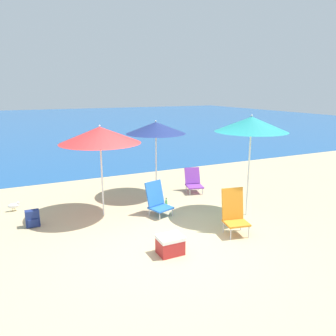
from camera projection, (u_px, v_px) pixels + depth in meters
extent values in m
plane|color=#C6B284|center=(165.00, 243.00, 6.22)|extent=(60.00, 60.00, 0.00)
cube|color=#1E5699|center=(42.00, 123.00, 28.31)|extent=(60.00, 40.00, 0.01)
cylinder|color=white|center=(102.00, 180.00, 7.41)|extent=(0.04, 0.04, 1.68)
cone|color=red|center=(100.00, 135.00, 7.17)|extent=(1.80, 1.80, 0.36)
sphere|color=white|center=(99.00, 126.00, 7.12)|extent=(0.04, 0.04, 0.04)
cylinder|color=white|center=(248.00, 174.00, 7.37)|extent=(0.04, 0.04, 1.94)
cone|color=teal|center=(251.00, 124.00, 7.11)|extent=(1.60, 1.60, 0.33)
sphere|color=white|center=(252.00, 116.00, 7.07)|extent=(0.04, 0.04, 0.04)
cylinder|color=white|center=(156.00, 165.00, 8.83)|extent=(0.04, 0.04, 1.70)
cone|color=navy|center=(156.00, 128.00, 8.59)|extent=(1.58, 1.58, 0.31)
sphere|color=white|center=(156.00, 121.00, 8.55)|extent=(0.04, 0.04, 0.04)
cylinder|color=silver|center=(231.00, 234.00, 6.31)|extent=(0.02, 0.02, 0.24)
cylinder|color=silver|center=(249.00, 232.00, 6.40)|extent=(0.02, 0.02, 0.24)
cylinder|color=silver|center=(223.00, 227.00, 6.64)|extent=(0.02, 0.02, 0.24)
cylinder|color=silver|center=(241.00, 225.00, 6.73)|extent=(0.02, 0.02, 0.24)
cube|color=orange|center=(236.00, 223.00, 6.49)|extent=(0.52, 0.49, 0.04)
cube|color=orange|center=(233.00, 203.00, 6.60)|extent=(0.47, 0.22, 0.64)
cylinder|color=silver|center=(190.00, 192.00, 8.98)|extent=(0.02, 0.02, 0.17)
cylinder|color=silver|center=(203.00, 191.00, 9.05)|extent=(0.02, 0.02, 0.17)
cylinder|color=silver|center=(186.00, 188.00, 9.37)|extent=(0.02, 0.02, 0.17)
cylinder|color=silver|center=(199.00, 187.00, 9.44)|extent=(0.02, 0.02, 0.17)
cube|color=purple|center=(194.00, 186.00, 9.19)|extent=(0.53, 0.57, 0.04)
cube|color=purple|center=(192.00, 175.00, 9.36)|extent=(0.46, 0.29, 0.45)
cylinder|color=silver|center=(160.00, 217.00, 7.26)|extent=(0.02, 0.02, 0.17)
cylinder|color=silver|center=(172.00, 212.00, 7.52)|extent=(0.02, 0.02, 0.17)
cylinder|color=silver|center=(149.00, 212.00, 7.52)|extent=(0.02, 0.02, 0.17)
cylinder|color=silver|center=(162.00, 208.00, 7.78)|extent=(0.02, 0.02, 0.17)
cube|color=blue|center=(161.00, 208.00, 7.50)|extent=(0.57, 0.55, 0.04)
cube|color=blue|center=(155.00, 193.00, 7.58)|extent=(0.49, 0.31, 0.56)
cube|color=navy|center=(33.00, 218.00, 6.92)|extent=(0.28, 0.16, 0.36)
cube|color=navy|center=(33.00, 223.00, 6.85)|extent=(0.20, 0.03, 0.16)
cylinder|color=#4CB266|center=(166.00, 203.00, 8.12)|extent=(0.06, 0.06, 0.16)
cylinder|color=#4CB266|center=(166.00, 200.00, 8.10)|extent=(0.03, 0.03, 0.05)
cylinder|color=black|center=(166.00, 198.00, 8.09)|extent=(0.03, 0.03, 0.02)
cube|color=#B72828|center=(170.00, 246.00, 5.78)|extent=(0.43, 0.35, 0.27)
cube|color=white|center=(170.00, 238.00, 5.74)|extent=(0.44, 0.36, 0.07)
cylinder|color=gold|center=(13.00, 210.00, 7.81)|extent=(0.01, 0.01, 0.07)
cylinder|color=gold|center=(15.00, 210.00, 7.83)|extent=(0.01, 0.01, 0.07)
ellipsoid|color=white|center=(13.00, 206.00, 7.79)|extent=(0.26, 0.11, 0.13)
sphere|color=white|center=(18.00, 203.00, 7.82)|extent=(0.07, 0.07, 0.07)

